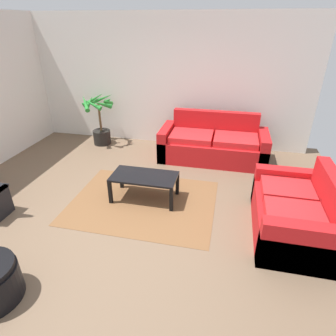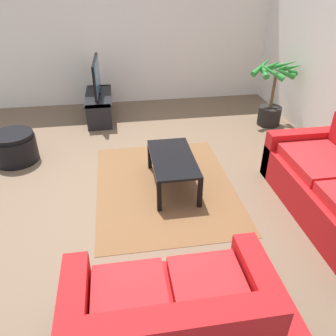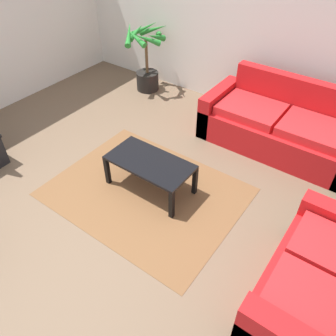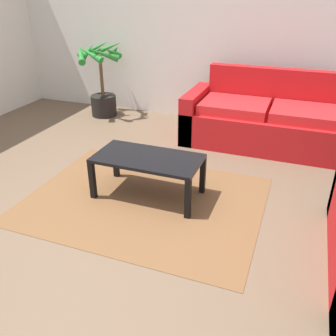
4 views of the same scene
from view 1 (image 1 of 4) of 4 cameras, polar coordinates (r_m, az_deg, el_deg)
The scene contains 7 objects.
ground_plane at distance 4.13m, azimuth -9.22°, elevation -10.12°, with size 6.60×6.60×0.00m, color brown.
wall_back at distance 6.26m, azimuth 0.06°, elevation 16.93°, with size 6.00×0.06×2.70m, color silver.
couch_main at distance 5.73m, azimuth 9.07°, elevation 4.62°, with size 2.08×0.90×0.90m.
couch_loveseat at distance 4.01m, azimuth 24.14°, elevation -8.51°, with size 0.90×1.47×0.90m.
coffee_table at distance 4.33m, azimuth -4.83°, elevation -2.17°, with size 1.00×0.52×0.41m.
area_rug at distance 4.44m, azimuth -5.03°, elevation -6.76°, with size 2.20×1.70×0.01m, color brown.
potted_palm at distance 6.53m, azimuth -13.59°, elevation 9.07°, with size 0.77×0.80×1.11m.
Camera 1 is at (1.34, -3.00, 2.49)m, focal length 30.14 mm.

